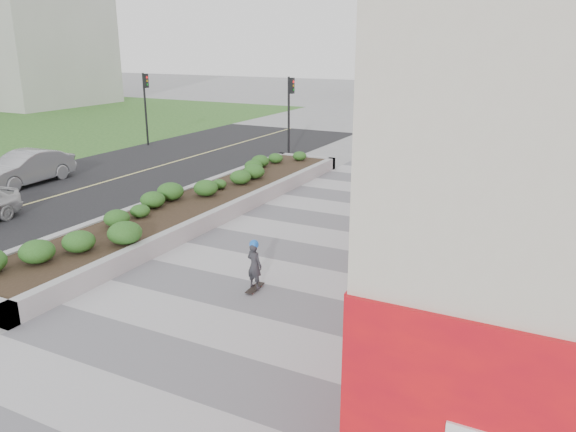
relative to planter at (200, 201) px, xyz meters
name	(u,v)px	position (x,y,z in m)	size (l,w,h in m)	color
ground	(218,332)	(5.50, -7.00, -0.42)	(160.00, 160.00, 0.00)	gray
walkway	(284,281)	(5.50, -4.00, -0.41)	(8.00, 36.00, 0.01)	#A8A8AD
planter	(200,201)	(0.00, 0.00, 0.00)	(3.00, 18.00, 0.90)	#9E9EA0
street	(71,192)	(-6.50, 0.00, -0.42)	(10.00, 40.00, 0.00)	black
traffic_signal_near	(290,105)	(-1.73, 10.50, 2.34)	(0.33, 0.28, 4.20)	black
traffic_signal_far	(146,98)	(-10.93, 10.00, 2.34)	(0.33, 0.28, 4.20)	black
distant_bldg_north_l	(474,0)	(0.50, 48.00, 9.58)	(16.00, 12.00, 20.00)	#ADAAA3
manhole_cover	(301,285)	(6.00, -4.00, -0.42)	(0.44, 0.44, 0.01)	#595654
skateboarder	(254,265)	(5.11, -4.82, 0.26)	(0.48, 0.73, 1.33)	beige
car_silver	(25,168)	(-9.15, 0.05, 0.30)	(1.52, 4.36, 1.44)	#94959B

